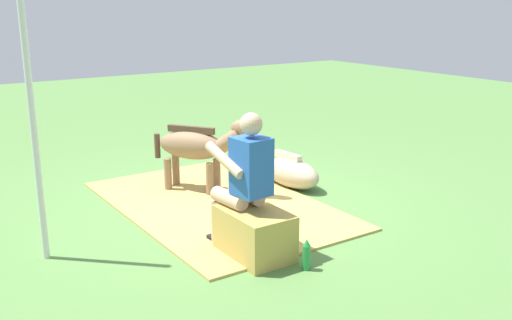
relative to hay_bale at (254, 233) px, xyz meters
name	(u,v)px	position (x,y,z in m)	size (l,w,h in m)	color
ground_plane	(231,206)	(1.24, -0.52, -0.22)	(24.00, 24.00, 0.00)	#568442
hay_patch	(217,204)	(1.36, -0.40, -0.20)	(3.17, 2.00, 0.02)	tan
hay_bale	(254,233)	(0.00, 0.00, 0.00)	(0.71, 0.47, 0.43)	tan
person_seated	(244,176)	(0.16, 0.01, 0.50)	(0.68, 0.45, 1.31)	#D8AD8C
pony_standing	(198,146)	(1.90, -0.47, 0.35)	(1.17, 0.92, 0.94)	#8C6B4C
pony_lying	(286,170)	(1.53, -1.51, -0.03)	(1.35, 0.46, 0.42)	tan
soda_bottle	(306,255)	(-0.49, -0.21, -0.08)	(0.07, 0.07, 0.28)	#268C3F
tent_pole_left	(34,136)	(1.02, 1.58, 0.91)	(0.06, 0.06, 2.25)	silver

